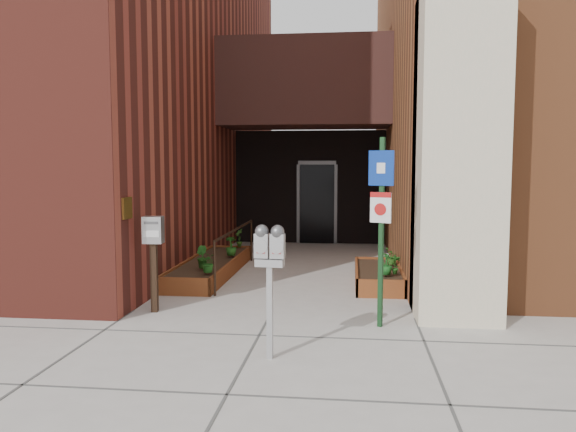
% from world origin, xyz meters
% --- Properties ---
extents(ground, '(80.00, 80.00, 0.00)m').
position_xyz_m(ground, '(0.00, 0.00, 0.00)').
color(ground, '#9E9991').
rests_on(ground, ground).
extents(architecture, '(20.00, 14.60, 10.00)m').
position_xyz_m(architecture, '(-0.18, 6.89, 4.98)').
color(architecture, maroon).
rests_on(architecture, ground).
extents(planter_left, '(0.90, 3.60, 0.30)m').
position_xyz_m(planter_left, '(-1.55, 2.70, 0.13)').
color(planter_left, brown).
rests_on(planter_left, ground).
extents(planter_right, '(0.80, 2.20, 0.30)m').
position_xyz_m(planter_right, '(1.60, 2.20, 0.13)').
color(planter_right, brown).
rests_on(planter_right, ground).
extents(handrail, '(0.04, 3.34, 0.90)m').
position_xyz_m(handrail, '(-1.05, 2.65, 0.75)').
color(handrail, black).
rests_on(handrail, ground).
extents(parking_meter, '(0.33, 0.17, 1.47)m').
position_xyz_m(parking_meter, '(0.25, -1.79, 1.13)').
color(parking_meter, '#ACACAF').
rests_on(parking_meter, ground).
extents(sign_post, '(0.32, 0.15, 2.45)m').
position_xyz_m(sign_post, '(1.50, -0.45, 1.51)').
color(sign_post, '#133619').
rests_on(sign_post, ground).
extents(payment_dropbox, '(0.29, 0.23, 1.37)m').
position_xyz_m(payment_dropbox, '(-1.67, -0.06, 0.99)').
color(payment_dropbox, black).
rests_on(payment_dropbox, ground).
extents(shrub_left_a, '(0.34, 0.34, 0.33)m').
position_xyz_m(shrub_left_a, '(-1.25, 1.39, 0.47)').
color(shrub_left_a, '#1E5A19').
rests_on(shrub_left_a, planter_left).
extents(shrub_left_b, '(0.31, 0.31, 0.39)m').
position_xyz_m(shrub_left_b, '(-1.48, 1.77, 0.50)').
color(shrub_left_b, '#1B4F16').
rests_on(shrub_left_b, planter_left).
extents(shrub_left_c, '(0.25, 0.25, 0.39)m').
position_xyz_m(shrub_left_c, '(-1.25, 3.15, 0.49)').
color(shrub_left_c, '#215C1A').
rests_on(shrub_left_c, planter_left).
extents(shrub_left_d, '(0.29, 0.29, 0.40)m').
position_xyz_m(shrub_left_d, '(-1.32, 4.30, 0.50)').
color(shrub_left_d, '#265718').
rests_on(shrub_left_d, planter_left).
extents(shrub_right_a, '(0.24, 0.24, 0.36)m').
position_xyz_m(shrub_right_a, '(1.70, 1.55, 0.48)').
color(shrub_right_a, '#1A5C1F').
rests_on(shrub_right_a, planter_right).
extents(shrub_right_b, '(0.21, 0.21, 0.33)m').
position_xyz_m(shrub_right_b, '(1.85, 1.61, 0.46)').
color(shrub_right_b, '#21611B').
rests_on(shrub_right_b, planter_right).
extents(shrub_right_c, '(0.36, 0.36, 0.30)m').
position_xyz_m(shrub_right_c, '(1.85, 2.51, 0.45)').
color(shrub_right_c, '#29621C').
rests_on(shrub_right_c, planter_right).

